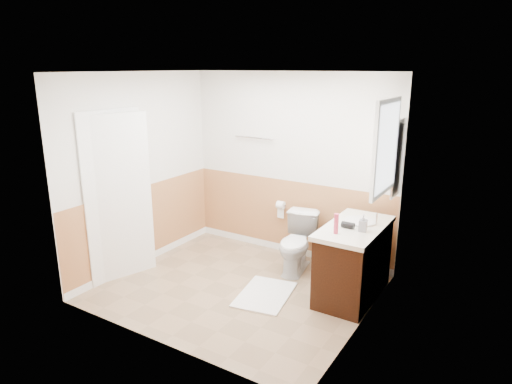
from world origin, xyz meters
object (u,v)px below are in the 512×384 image
Objects in this scene: bath_mat at (265,295)px; soap_dispenser at (363,223)px; vanity_cabinet at (353,263)px; lotion_bottle at (336,224)px; toilet at (297,243)px.

soap_dispenser reaches higher than bath_mat.
vanity_cabinet is 0.66m from lotion_bottle.
lotion_bottle reaches higher than toilet.
lotion_bottle is (0.75, 0.20, 0.95)m from bath_mat.
vanity_cabinet is 0.57m from soap_dispenser.
toilet is 0.93× the size of bath_mat.
vanity_cabinet is 5.00× the size of lotion_bottle.
lotion_bottle is (0.75, -0.60, 0.59)m from toilet.
vanity_cabinet reaches higher than bath_mat.
soap_dispenser reaches higher than vanity_cabinet.
bath_mat is at bearing -100.35° from toilet.
soap_dispenser is at bearing -45.47° from vanity_cabinet.
soap_dispenser is (0.12, -0.12, 0.54)m from vanity_cabinet.
toilet is at bearing 158.37° from soap_dispenser.
bath_mat is 1.08m from vanity_cabinet.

